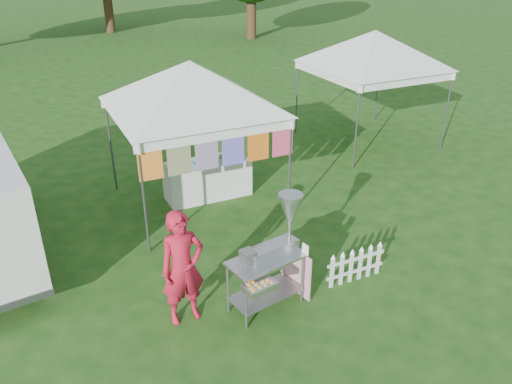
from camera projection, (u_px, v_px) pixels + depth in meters
ground at (273, 295)px, 7.83m from camera, size 120.00×120.00×0.00m
canopy_main at (189, 61)px, 9.33m from camera, size 4.24×4.24×3.45m
canopy_right at (376, 30)px, 12.68m from camera, size 4.24×4.24×3.45m
donut_cart at (276, 245)px, 7.23m from camera, size 1.27×1.05×1.75m
vendor at (183, 268)px, 6.98m from camera, size 0.66×0.45×1.75m
picket_fence at (356, 266)px, 8.05m from camera, size 1.08×0.04×0.56m
display_table at (208, 179)px, 10.75m from camera, size 1.80×0.70×0.82m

